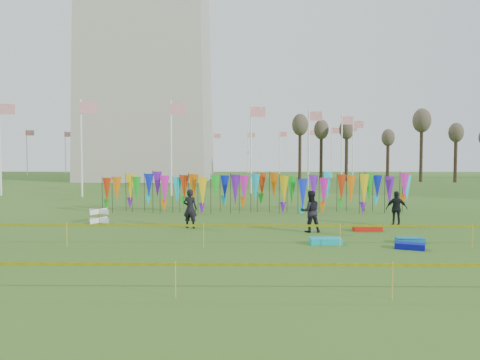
{
  "coord_description": "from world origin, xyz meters",
  "views": [
    {
      "loc": [
        -0.51,
        -18.34,
        3.4
      ],
      "look_at": [
        -0.79,
        6.0,
        2.12
      ],
      "focal_mm": 35.0,
      "sensor_mm": 36.0,
      "label": 1
    }
  ],
  "objects_px": {
    "box_kite": "(99,216)",
    "kite_bag_teal": "(410,240)",
    "person_left": "(190,209)",
    "kite_bag_turquoise": "(326,241)",
    "kite_bag_red": "(367,228)",
    "person_right": "(397,209)",
    "kite_bag_blue": "(410,246)",
    "person_mid": "(310,211)"
  },
  "relations": [
    {
      "from": "person_mid",
      "to": "kite_bag_blue",
      "type": "distance_m",
      "value": 4.92
    },
    {
      "from": "person_left",
      "to": "kite_bag_blue",
      "type": "xyz_separation_m",
      "value": [
        8.58,
        -4.8,
        -0.81
      ]
    },
    {
      "from": "person_mid",
      "to": "kite_bag_turquoise",
      "type": "xyz_separation_m",
      "value": [
        0.2,
        -2.82,
        -0.8
      ]
    },
    {
      "from": "box_kite",
      "to": "kite_bag_red",
      "type": "xyz_separation_m",
      "value": [
        12.89,
        -2.37,
        -0.24
      ]
    },
    {
      "from": "person_left",
      "to": "kite_bag_teal",
      "type": "relative_size",
      "value": 1.78
    },
    {
      "from": "kite_bag_blue",
      "to": "kite_bag_teal",
      "type": "height_order",
      "value": "kite_bag_blue"
    },
    {
      "from": "box_kite",
      "to": "kite_bag_turquoise",
      "type": "relative_size",
      "value": 0.6
    },
    {
      "from": "box_kite",
      "to": "kite_bag_teal",
      "type": "relative_size",
      "value": 0.69
    },
    {
      "from": "person_left",
      "to": "kite_bag_turquoise",
      "type": "xyz_separation_m",
      "value": [
        5.67,
        -3.9,
        -0.8
      ]
    },
    {
      "from": "kite_bag_teal",
      "to": "kite_bag_blue",
      "type": "bearing_deg",
      "value": -109.38
    },
    {
      "from": "kite_bag_blue",
      "to": "person_mid",
      "type": "bearing_deg",
      "value": 129.8
    },
    {
      "from": "kite_bag_red",
      "to": "kite_bag_teal",
      "type": "distance_m",
      "value": 2.99
    },
    {
      "from": "person_left",
      "to": "person_mid",
      "type": "distance_m",
      "value": 5.58
    },
    {
      "from": "kite_bag_red",
      "to": "kite_bag_teal",
      "type": "relative_size",
      "value": 1.2
    },
    {
      "from": "box_kite",
      "to": "person_right",
      "type": "distance_m",
      "value": 14.7
    },
    {
      "from": "person_left",
      "to": "kite_bag_red",
      "type": "xyz_separation_m",
      "value": [
        8.08,
        -0.74,
        -0.8
      ]
    },
    {
      "from": "person_mid",
      "to": "person_right",
      "type": "distance_m",
      "value": 4.71
    },
    {
      "from": "kite_bag_blue",
      "to": "kite_bag_red",
      "type": "bearing_deg",
      "value": 96.9
    },
    {
      "from": "kite_bag_blue",
      "to": "kite_bag_teal",
      "type": "relative_size",
      "value": 0.99
    },
    {
      "from": "box_kite",
      "to": "kite_bag_teal",
      "type": "bearing_deg",
      "value": -20.67
    },
    {
      "from": "person_right",
      "to": "kite_bag_teal",
      "type": "relative_size",
      "value": 1.64
    },
    {
      "from": "person_right",
      "to": "kite_bag_red",
      "type": "bearing_deg",
      "value": 47.21
    },
    {
      "from": "kite_bag_turquoise",
      "to": "kite_bag_teal",
      "type": "bearing_deg",
      "value": 5.49
    },
    {
      "from": "box_kite",
      "to": "person_right",
      "type": "height_order",
      "value": "person_right"
    },
    {
      "from": "box_kite",
      "to": "person_left",
      "type": "xyz_separation_m",
      "value": [
        4.81,
        -1.64,
        0.56
      ]
    },
    {
      "from": "person_right",
      "to": "kite_bag_blue",
      "type": "xyz_separation_m",
      "value": [
        -1.27,
        -5.47,
        -0.74
      ]
    },
    {
      "from": "person_mid",
      "to": "kite_bag_blue",
      "type": "height_order",
      "value": "person_mid"
    },
    {
      "from": "kite_bag_red",
      "to": "kite_bag_teal",
      "type": "bearing_deg",
      "value": -72.0
    },
    {
      "from": "person_right",
      "to": "kite_bag_blue",
      "type": "height_order",
      "value": "person_right"
    },
    {
      "from": "person_mid",
      "to": "kite_bag_turquoise",
      "type": "bearing_deg",
      "value": 87.85
    },
    {
      "from": "kite_bag_turquoise",
      "to": "kite_bag_teal",
      "type": "distance_m",
      "value": 3.36
    },
    {
      "from": "person_mid",
      "to": "kite_bag_blue",
      "type": "xyz_separation_m",
      "value": [
        3.11,
        -3.73,
        -0.82
      ]
    },
    {
      "from": "person_mid",
      "to": "person_left",
      "type": "bearing_deg",
      "value": -17.24
    },
    {
      "from": "person_mid",
      "to": "kite_bag_teal",
      "type": "bearing_deg",
      "value": 138.6
    },
    {
      "from": "kite_bag_red",
      "to": "kite_bag_teal",
      "type": "xyz_separation_m",
      "value": [
        0.92,
        -2.84,
        -0.01
      ]
    },
    {
      "from": "kite_bag_turquoise",
      "to": "box_kite",
      "type": "bearing_deg",
      "value": 152.16
    },
    {
      "from": "person_left",
      "to": "person_right",
      "type": "bearing_deg",
      "value": -164.43
    },
    {
      "from": "person_right",
      "to": "kite_bag_blue",
      "type": "bearing_deg",
      "value": 85.63
    },
    {
      "from": "person_left",
      "to": "kite_bag_teal",
      "type": "bearing_deg",
      "value": 170.05
    },
    {
      "from": "kite_bag_turquoise",
      "to": "kite_bag_red",
      "type": "relative_size",
      "value": 0.97
    },
    {
      "from": "box_kite",
      "to": "person_right",
      "type": "relative_size",
      "value": 0.42
    },
    {
      "from": "kite_bag_blue",
      "to": "box_kite",
      "type": "bearing_deg",
      "value": 154.32
    }
  ]
}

